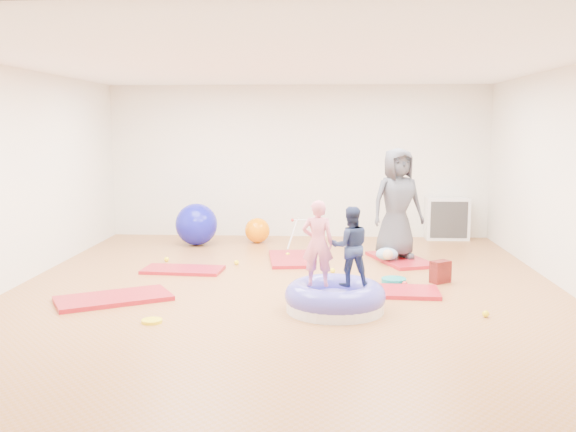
{
  "coord_description": "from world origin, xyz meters",
  "views": [
    {
      "loc": [
        0.44,
        -7.89,
        2.05
      ],
      "look_at": [
        0.0,
        0.3,
        0.9
      ],
      "focal_mm": 40.0,
      "sensor_mm": 36.0,
      "label": 1
    }
  ],
  "objects": [
    {
      "name": "gym_mat_right",
      "position": [
        1.28,
        -0.11,
        0.03
      ],
      "size": [
        1.24,
        0.67,
        0.05
      ],
      "primitive_type": "cube",
      "rotation": [
        0.0,
        0.0,
        -0.05
      ],
      "color": "#AA2228",
      "rests_on": "ground"
    },
    {
      "name": "gym_mat_rear_right",
      "position": [
        1.64,
        1.81,
        0.03
      ],
      "size": [
        1.0,
        1.39,
        0.05
      ],
      "primitive_type": "cube",
      "rotation": [
        0.0,
        0.0,
        1.91
      ],
      "color": "#AA2228",
      "rests_on": "ground"
    },
    {
      "name": "gym_mat_mid_left",
      "position": [
        -1.53,
        0.95,
        0.02
      ],
      "size": [
        1.16,
        0.65,
        0.05
      ],
      "primitive_type": "cube",
      "rotation": [
        0.0,
        0.0,
        -0.08
      ],
      "color": "#AA2228",
      "rests_on": "ground"
    },
    {
      "name": "adult_caregiver",
      "position": [
        1.58,
        1.85,
        0.89
      ],
      "size": [
        0.95,
        0.79,
        1.68
      ],
      "primitive_type": "imported",
      "rotation": [
        0.0,
        0.0,
        0.36
      ],
      "color": "#3F4249",
      "rests_on": "gym_mat_rear_right"
    },
    {
      "name": "cube_shelf",
      "position": [
        2.72,
        3.79,
        0.38
      ],
      "size": [
        0.77,
        0.38,
        0.77
      ],
      "color": "silver",
      "rests_on": "ground"
    },
    {
      "name": "infant_play_gym",
      "position": [
        0.18,
        2.86,
        0.32
      ],
      "size": [
        0.63,
        0.6,
        0.49
      ],
      "rotation": [
        0.0,
        0.0,
        -0.25
      ],
      "color": "silver",
      "rests_on": "ground"
    },
    {
      "name": "room",
      "position": [
        0.0,
        0.0,
        1.4
      ],
      "size": [
        7.01,
        8.01,
        2.81
      ],
      "color": "#A16942",
      "rests_on": "ground"
    },
    {
      "name": "exercise_ball_orange",
      "position": [
        -0.7,
        3.26,
        0.22
      ],
      "size": [
        0.44,
        0.44,
        0.44
      ],
      "primitive_type": "sphere",
      "color": "#FF7D00",
      "rests_on": "ground"
    },
    {
      "name": "ball_pit_balls",
      "position": [
        0.42,
        0.92,
        0.04
      ],
      "size": [
        4.22,
        3.17,
        0.08
      ],
      "color": "yellow",
      "rests_on": "ground"
    },
    {
      "name": "inflatable_cushion",
      "position": [
        0.59,
        -0.9,
        0.14
      ],
      "size": [
        1.13,
        1.13,
        0.36
      ],
      "rotation": [
        0.0,
        0.0,
        0.17
      ],
      "color": "white",
      "rests_on": "ground"
    },
    {
      "name": "gym_mat_center_back",
      "position": [
        -0.04,
        1.77,
        0.03
      ],
      "size": [
        0.75,
        1.29,
        0.05
      ],
      "primitive_type": "cube",
      "rotation": [
        0.0,
        0.0,
        1.69
      ],
      "color": "#AA2228",
      "rests_on": "ground"
    },
    {
      "name": "child_navy",
      "position": [
        0.76,
        -0.85,
        0.78
      ],
      "size": [
        0.47,
        0.39,
        0.9
      ],
      "primitive_type": "imported",
      "rotation": [
        0.0,
        0.0,
        3.26
      ],
      "color": "navy",
      "rests_on": "inflatable_cushion"
    },
    {
      "name": "balance_disc",
      "position": [
        1.39,
        0.39,
        0.04
      ],
      "size": [
        0.33,
        0.33,
        0.07
      ],
      "primitive_type": "cylinder",
      "color": "teal",
      "rests_on": "ground"
    },
    {
      "name": "backpack",
      "position": [
        2.01,
        0.47,
        0.15
      ],
      "size": [
        0.3,
        0.27,
        0.29
      ],
      "primitive_type": "cube",
      "rotation": [
        0.0,
        0.0,
        0.59
      ],
      "color": "#A4231D",
      "rests_on": "ground"
    },
    {
      "name": "gym_mat_front_left",
      "position": [
        -2.02,
        -0.62,
        0.03
      ],
      "size": [
        1.46,
        1.22,
        0.05
      ],
      "primitive_type": "cube",
      "rotation": [
        0.0,
        0.0,
        0.52
      ],
      "color": "#AA2228",
      "rests_on": "ground"
    },
    {
      "name": "child_pink",
      "position": [
        0.39,
        -0.87,
        0.81
      ],
      "size": [
        0.37,
        0.26,
        0.97
      ],
      "primitive_type": "imported",
      "rotation": [
        0.0,
        0.0,
        3.06
      ],
      "color": "pink",
      "rests_on": "inflatable_cushion"
    },
    {
      "name": "yellow_toy",
      "position": [
        -1.34,
        -1.45,
        0.02
      ],
      "size": [
        0.22,
        0.22,
        0.03
      ],
      "primitive_type": "cylinder",
      "color": "yellow",
      "rests_on": "ground"
    },
    {
      "name": "infant",
      "position": [
        1.42,
        1.6,
        0.15
      ],
      "size": [
        0.33,
        0.34,
        0.19
      ],
      "color": "#8BB6DD",
      "rests_on": "gym_mat_rear_right"
    },
    {
      "name": "exercise_ball_blue",
      "position": [
        -1.73,
        2.99,
        0.36
      ],
      "size": [
        0.73,
        0.73,
        0.73
      ],
      "primitive_type": "sphere",
      "color": "#1213A6",
      "rests_on": "ground"
    }
  ]
}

